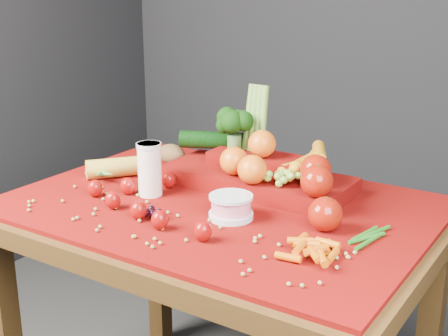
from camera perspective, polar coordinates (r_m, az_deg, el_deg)
The scene contains 12 objects.
table at distance 1.64m, azimuth -0.38°, elevation -6.68°, with size 1.10×0.80×0.75m.
red_cloth at distance 1.60m, azimuth -0.39°, elevation -3.39°, with size 1.05×0.75×0.01m, color #660306.
milk_glass at distance 1.64m, azimuth -6.82°, elevation 0.06°, with size 0.07×0.07×0.14m.
yogurt_bowl at distance 1.49m, azimuth 0.64°, elevation -3.48°, with size 0.11×0.11×0.06m.
strawberry_scatter at distance 1.56m, azimuth -7.49°, elevation -2.91°, with size 0.44×0.28×0.05m.
dark_grape_cluster at distance 1.51m, azimuth -6.47°, elevation -4.12°, with size 0.06×0.05×0.03m, color black, non-canonical shape.
soybean_scatter at distance 1.45m, azimuth -4.76°, elevation -5.36°, with size 0.84×0.24×0.01m, color olive, non-canonical shape.
corn_ear at distance 1.80m, azimuth -10.67°, elevation -0.32°, with size 0.25×0.26×0.06m.
potato at distance 1.92m, azimuth -4.82°, elevation 1.27°, with size 0.09×0.07×0.06m, color brown.
baby_carrot_pile at distance 1.31m, azimuth 7.97°, elevation -7.38°, with size 0.17×0.17×0.03m, color #CB5607, non-canonical shape.
green_bean_pile at distance 1.43m, azimuth 12.69°, elevation -6.05°, with size 0.14×0.12×0.01m, color #206316, non-canonical shape.
produce_mound at distance 1.68m, azimuth 3.62°, elevation 0.02°, with size 0.61×0.38×0.27m.
Camera 1 is at (0.82, -1.25, 1.33)m, focal length 50.00 mm.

